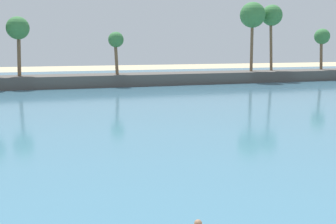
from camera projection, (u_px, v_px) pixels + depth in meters
sea at (53, 93)px, 57.07m from camera, size 220.00×94.92×0.06m
palm_headland at (50, 64)px, 63.75m from camera, size 106.67×6.00×13.30m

